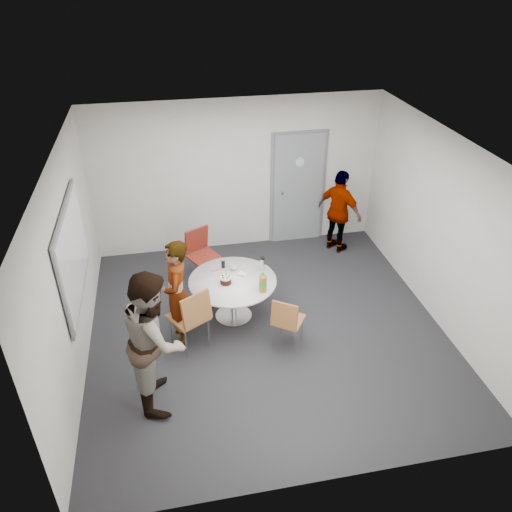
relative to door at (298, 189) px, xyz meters
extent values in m
plane|color=black|center=(-1.10, -2.48, -1.03)|extent=(5.00, 5.00, 0.00)
plane|color=silver|center=(-1.10, -2.48, 1.67)|extent=(5.00, 5.00, 0.00)
plane|color=silver|center=(-1.10, 0.02, 0.32)|extent=(5.00, 0.00, 5.00)
plane|color=silver|center=(-3.60, -2.48, 0.32)|extent=(0.00, 5.00, 5.00)
plane|color=silver|center=(1.40, -2.48, 0.32)|extent=(0.00, 5.00, 5.00)
plane|color=silver|center=(-1.10, -4.98, 0.32)|extent=(5.00, 0.00, 5.00)
cube|color=gray|center=(0.00, -0.01, 0.00)|extent=(0.90, 0.05, 2.05)
cube|color=slate|center=(0.00, 0.01, 0.00)|extent=(1.02, 0.04, 2.12)
cylinder|color=#B2BFC6|center=(0.00, -0.04, 0.52)|extent=(0.16, 0.01, 0.16)
cylinder|color=silver|center=(-0.32, -0.07, -0.01)|extent=(0.04, 0.14, 0.04)
cube|color=slate|center=(-3.56, -2.28, 0.42)|extent=(0.03, 1.90, 1.25)
cube|color=white|center=(-3.54, -2.28, 0.42)|extent=(0.01, 1.78, 1.13)
cylinder|color=silver|center=(-1.53, -2.11, -0.38)|extent=(1.26, 1.26, 0.03)
cylinder|color=silver|center=(-1.53, -2.11, -0.70)|extent=(0.09, 0.09, 0.61)
cylinder|color=silver|center=(-1.53, -2.11, -1.01)|extent=(0.54, 0.54, 0.02)
cylinder|color=silver|center=(-1.63, -2.18, -0.36)|extent=(0.21, 0.21, 0.01)
cylinder|color=black|center=(-1.63, -2.18, -0.32)|extent=(0.16, 0.16, 0.09)
cylinder|color=white|center=(-1.63, -2.18, -0.26)|extent=(0.17, 0.17, 0.02)
cylinder|color=olive|center=(-1.16, -2.46, -0.24)|extent=(0.11, 0.11, 0.24)
cylinder|color=#488434|center=(-1.16, -2.46, -0.23)|extent=(0.11, 0.11, 0.09)
cone|color=olive|center=(-1.16, -2.46, -0.10)|extent=(0.10, 0.10, 0.05)
cylinder|color=#5EAA4D|center=(-1.16, -2.46, -0.06)|extent=(0.04, 0.04, 0.03)
imported|color=white|center=(-1.47, -1.84, -0.32)|extent=(0.17, 0.17, 0.09)
cylinder|color=black|center=(-1.61, -1.76, -0.30)|extent=(0.06, 0.06, 0.13)
cylinder|color=silver|center=(-1.05, -1.92, -0.27)|extent=(0.07, 0.07, 0.19)
cylinder|color=black|center=(-1.05, -1.92, -0.17)|extent=(0.07, 0.07, 0.03)
cube|color=#D96D6C|center=(-1.74, -1.80, -0.36)|extent=(0.13, 0.09, 0.02)
ellipsoid|color=white|center=(-1.37, -2.01, -0.35)|extent=(0.18, 0.18, 0.03)
cube|color=brown|center=(-2.21, -2.62, -0.54)|extent=(0.63, 0.63, 0.04)
cube|color=brown|center=(-2.10, -2.80, -0.29)|extent=(0.42, 0.31, 0.44)
cylinder|color=silver|center=(-2.15, -2.36, -0.78)|extent=(0.02, 0.02, 0.49)
cylinder|color=silver|center=(-2.47, -2.55, -0.78)|extent=(0.02, 0.02, 0.49)
cylinder|color=silver|center=(-1.96, -2.68, -0.78)|extent=(0.02, 0.02, 0.49)
cylinder|color=silver|center=(-2.28, -2.87, -0.78)|extent=(0.02, 0.02, 0.49)
cube|color=brown|center=(-0.88, -2.84, -0.62)|extent=(0.53, 0.53, 0.03)
cube|color=brown|center=(-0.98, -3.00, -0.41)|extent=(0.35, 0.27, 0.37)
cylinder|color=silver|center=(-0.66, -2.80, -0.82)|extent=(0.02, 0.02, 0.41)
cylinder|color=silver|center=(-0.92, -2.63, -0.82)|extent=(0.02, 0.02, 0.41)
cylinder|color=silver|center=(-0.84, -3.06, -0.82)|extent=(0.02, 0.02, 0.41)
cylinder|color=silver|center=(-1.09, -2.89, -0.82)|extent=(0.02, 0.02, 0.41)
cube|color=maroon|center=(-1.84, -1.12, -0.55)|extent=(0.59, 0.59, 0.04)
cube|color=maroon|center=(-1.93, -0.93, -0.31)|extent=(0.42, 0.27, 0.42)
cylinder|color=silver|center=(-1.92, -1.36, -0.79)|extent=(0.02, 0.02, 0.47)
cylinder|color=silver|center=(-1.60, -1.20, -0.79)|extent=(0.02, 0.02, 0.47)
cylinder|color=silver|center=(-2.08, -1.04, -0.79)|extent=(0.02, 0.02, 0.47)
cylinder|color=silver|center=(-1.76, -0.88, -0.79)|extent=(0.02, 0.02, 0.47)
imported|color=#A5C6EA|center=(-2.33, -2.48, -0.24)|extent=(0.43, 0.61, 1.57)
imported|color=white|center=(-2.63, -3.46, -0.12)|extent=(0.69, 0.88, 1.81)
imported|color=black|center=(0.62, -0.53, -0.26)|extent=(0.81, 0.94, 1.52)
camera|label=1|loc=(-2.33, -7.96, 3.70)|focal=35.00mm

